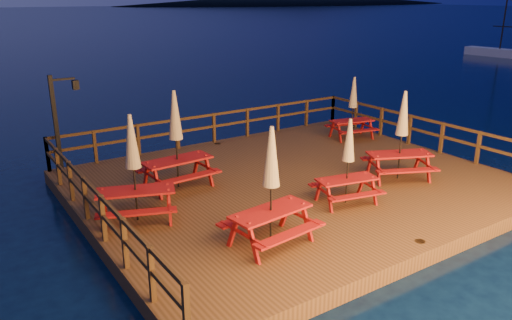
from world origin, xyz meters
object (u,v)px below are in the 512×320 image
at_px(picnic_table_0, 134,167).
at_px(picnic_table_1, 353,107).
at_px(sailboat, 504,53).
at_px(picnic_table_2, 402,134).
at_px(lamp_post, 60,115).

distance_m(picnic_table_0, picnic_table_1, 9.81).
relative_size(sailboat, picnic_table_2, 4.22).
bearing_deg(sailboat, picnic_table_1, -160.69).
height_order(picnic_table_1, picnic_table_2, picnic_table_2).
bearing_deg(picnic_table_2, sailboat, 51.31).
bearing_deg(sailboat, picnic_table_0, -162.36).
bearing_deg(picnic_table_0, lamp_post, 117.40).
xyz_separation_m(lamp_post, sailboat, (42.58, 11.31, -1.82)).
distance_m(lamp_post, picnic_table_0, 4.66).
bearing_deg(picnic_table_1, sailboat, 35.41).
height_order(lamp_post, picnic_table_2, lamp_post).
xyz_separation_m(picnic_table_0, picnic_table_1, (9.49, 2.50, -0.15)).
bearing_deg(picnic_table_1, picnic_table_0, -152.26).
distance_m(lamp_post, picnic_table_1, 10.27).
distance_m(sailboat, picnic_table_1, 35.23).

